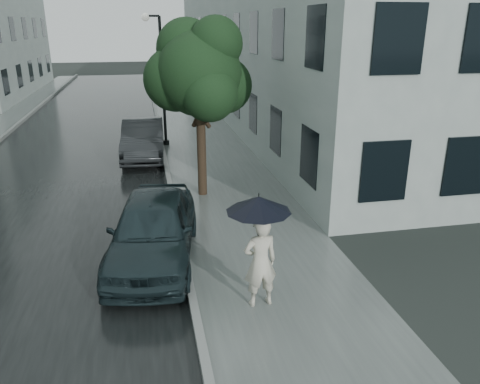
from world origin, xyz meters
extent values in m
plane|color=black|center=(0.00, 0.00, 0.00)|extent=(120.00, 120.00, 0.00)
cube|color=slate|center=(0.25, 12.00, 0.00)|extent=(3.50, 60.00, 0.01)
cube|color=slate|center=(-1.57, 12.00, 0.07)|extent=(0.15, 60.00, 0.15)
cube|color=black|center=(-5.08, 12.00, 0.00)|extent=(6.85, 60.00, 0.00)
cube|color=#94A29C|center=(5.50, 19.50, 4.50)|extent=(7.00, 36.00, 9.00)
cube|color=black|center=(2.02, 19.50, 4.50)|extent=(0.08, 32.40, 7.20)
cube|color=black|center=(-10.32, 30.00, 4.00)|extent=(0.08, 16.20, 6.40)
imported|color=#B8B5A1|center=(-0.36, -1.00, 0.87)|extent=(0.67, 0.48, 1.73)
cylinder|color=black|center=(-0.40, -0.98, 1.43)|extent=(0.02, 0.02, 0.85)
cone|color=black|center=(-0.40, -0.98, 1.99)|extent=(1.24, 1.24, 0.28)
cylinder|color=black|center=(-0.40, -0.98, 2.15)|extent=(0.02, 0.02, 0.08)
cylinder|color=black|center=(-0.40, -0.98, 0.98)|extent=(0.03, 0.03, 0.06)
cylinder|color=#332619|center=(-0.63, 5.16, 1.34)|extent=(0.27, 0.27, 2.67)
sphere|color=#173217|center=(-0.63, 5.16, 3.59)|extent=(2.39, 2.39, 2.39)
sphere|color=#173217|center=(0.11, 5.44, 3.22)|extent=(1.65, 1.65, 1.65)
sphere|color=#173217|center=(-1.27, 5.53, 3.41)|extent=(1.84, 1.84, 1.84)
sphere|color=#173217|center=(-0.45, 4.52, 3.13)|extent=(1.55, 1.55, 1.55)
sphere|color=#173217|center=(-0.90, 5.71, 4.24)|extent=(1.74, 1.74, 1.74)
sphere|color=#173217|center=(-0.17, 4.98, 4.42)|extent=(1.48, 1.48, 1.48)
cylinder|color=black|center=(-1.38, 11.65, 2.60)|extent=(0.12, 0.12, 5.21)
cylinder|color=black|center=(-1.38, 11.65, 0.10)|extent=(0.28, 0.28, 0.20)
cylinder|color=black|center=(-1.63, 11.70, 5.21)|extent=(0.51, 0.19, 0.08)
sphere|color=silver|center=(-1.92, 11.76, 5.16)|extent=(0.32, 0.32, 0.32)
imported|color=black|center=(-2.20, 1.16, 0.74)|extent=(2.37, 4.55, 1.48)
imported|color=black|center=(-2.32, 9.81, 0.72)|extent=(1.71, 4.42, 1.44)
camera|label=1|loc=(-2.22, -8.25, 4.92)|focal=35.00mm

